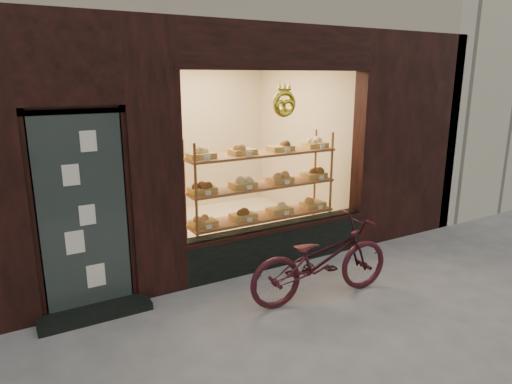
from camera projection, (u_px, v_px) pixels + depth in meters
ground at (360, 351)px, 4.24m from camera, size 90.00×90.00×0.00m
display_shelf at (262, 195)px, 6.38m from camera, size 2.20×0.45×1.70m
bicycle at (321, 259)px, 5.17m from camera, size 1.82×0.78×0.93m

